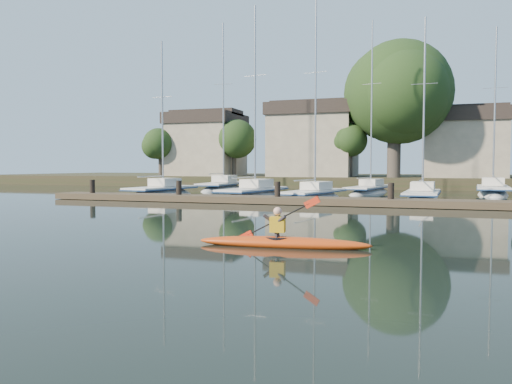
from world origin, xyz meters
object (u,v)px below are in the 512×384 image
(sailboat_2, at_px, (314,202))
(dock, at_px, (332,201))
(sailboat_3, at_px, (422,204))
(sailboat_6, at_px, (370,195))
(sailboat_7, at_px, (493,198))
(sailboat_1, at_px, (254,200))
(sailboat_5, at_px, (223,192))
(kayak, at_px, (282,240))
(sailboat_0, at_px, (161,198))

(sailboat_2, bearing_deg, dock, -54.59)
(sailboat_3, distance_m, sailboat_6, 8.24)
(sailboat_7, bearing_deg, sailboat_1, -147.33)
(sailboat_5, relative_size, sailboat_7, 1.18)
(kayak, relative_size, sailboat_1, 0.33)
(sailboat_3, height_order, sailboat_7, sailboat_7)
(sailboat_2, bearing_deg, sailboat_7, 48.46)
(sailboat_6, relative_size, sailboat_7, 1.07)
(kayak, bearing_deg, sailboat_6, 85.37)
(sailboat_5, bearing_deg, dock, -51.75)
(sailboat_0, xyz_separation_m, sailboat_1, (6.69, 0.21, 0.01))
(dock, relative_size, sailboat_1, 2.47)
(kayak, xyz_separation_m, sailboat_7, (8.10, 26.69, -0.37))
(sailboat_0, height_order, sailboat_2, sailboat_2)
(dock, xyz_separation_m, sailboat_3, (4.51, 4.93, -0.38))
(sailboat_0, height_order, sailboat_6, sailboat_6)
(kayak, bearing_deg, dock, 89.17)
(sailboat_5, xyz_separation_m, sailboat_7, (21.04, -0.83, -0.00))
(kayak, distance_m, dock, 14.09)
(dock, xyz_separation_m, sailboat_6, (0.73, 12.25, -0.37))
(kayak, xyz_separation_m, sailboat_6, (-0.43, 26.30, -0.34))
(sailboat_0, xyz_separation_m, sailboat_6, (13.42, 7.73, 0.03))
(dock, xyz_separation_m, sailboat_2, (-1.88, 4.20, -0.37))
(kayak, xyz_separation_m, sailboat_1, (-7.16, 18.78, -0.36))
(sailboat_1, distance_m, sailboat_7, 17.19)
(sailboat_3, bearing_deg, sailboat_2, -170.10)
(sailboat_0, bearing_deg, sailboat_2, 4.69)
(dock, bearing_deg, sailboat_0, 160.37)
(sailboat_2, relative_size, sailboat_6, 0.95)
(sailboat_1, relative_size, sailboat_6, 0.97)
(sailboat_0, distance_m, sailboat_5, 8.99)
(sailboat_2, bearing_deg, sailboat_0, -170.41)
(sailboat_5, bearing_deg, sailboat_3, -30.57)
(sailboat_0, bearing_deg, sailboat_6, 36.32)
(dock, relative_size, sailboat_6, 2.41)
(sailboat_1, bearing_deg, sailboat_7, 35.60)
(dock, relative_size, sailboat_5, 2.18)
(kayak, height_order, sailboat_0, sailboat_0)
(sailboat_3, relative_size, sailboat_7, 0.91)
(sailboat_0, relative_size, sailboat_2, 0.89)
(sailboat_5, height_order, sailboat_7, sailboat_5)
(sailboat_1, bearing_deg, kayak, -60.92)
(sailboat_3, bearing_deg, sailboat_0, -175.27)
(sailboat_3, bearing_deg, sailboat_5, 155.72)
(kayak, xyz_separation_m, sailboat_0, (-13.86, 18.57, -0.37))
(kayak, relative_size, sailboat_2, 0.33)
(sailboat_0, xyz_separation_m, sailboat_3, (17.21, 0.41, 0.02))
(kayak, distance_m, sailboat_0, 23.17)
(dock, bearing_deg, sailboat_1, 141.71)
(sailboat_5, bearing_deg, sailboat_2, -46.03)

